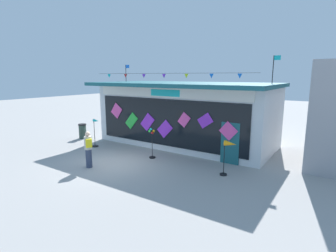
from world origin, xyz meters
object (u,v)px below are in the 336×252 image
at_px(wind_spinner_far_left, 96,132).
at_px(wind_spinner_left, 152,142).
at_px(kite_shop_building, 186,113).
at_px(wind_spinner_center_left, 229,149).
at_px(person_near_camera, 88,149).
at_px(trash_bin, 83,131).

height_order(wind_spinner_far_left, wind_spinner_left, wind_spinner_far_left).
bearing_deg(wind_spinner_left, wind_spinner_far_left, -178.34).
distance_m(kite_shop_building, wind_spinner_left, 3.73).
bearing_deg(wind_spinner_center_left, person_near_camera, -155.96).
relative_size(wind_spinner_center_left, person_near_camera, 0.91).
relative_size(wind_spinner_left, wind_spinner_center_left, 1.03).
distance_m(wind_spinner_far_left, wind_spinner_left, 4.06).
xyz_separation_m(kite_shop_building, wind_spinner_left, (0.11, -3.58, -1.04)).
xyz_separation_m(wind_spinner_center_left, person_near_camera, (-5.68, -2.54, -0.28)).
distance_m(kite_shop_building, wind_spinner_far_left, 5.50).
bearing_deg(wind_spinner_center_left, wind_spinner_far_left, 179.49).
bearing_deg(person_near_camera, wind_spinner_center_left, 143.18).
distance_m(wind_spinner_left, person_near_camera, 3.13).
xyz_separation_m(wind_spinner_far_left, person_near_camera, (2.52, -2.61, -0.04)).
height_order(wind_spinner_center_left, trash_bin, wind_spinner_center_left).
xyz_separation_m(wind_spinner_left, wind_spinner_center_left, (4.14, -0.19, 0.31)).
bearing_deg(wind_spinner_left, person_near_camera, -119.43).
bearing_deg(wind_spinner_center_left, kite_shop_building, 138.44).
xyz_separation_m(wind_spinner_far_left, trash_bin, (-2.45, 0.98, -0.43)).
bearing_deg(trash_bin, person_near_camera, -35.83).
xyz_separation_m(kite_shop_building, wind_spinner_far_left, (-3.95, -3.70, -0.97)).
height_order(kite_shop_building, trash_bin, kite_shop_building).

